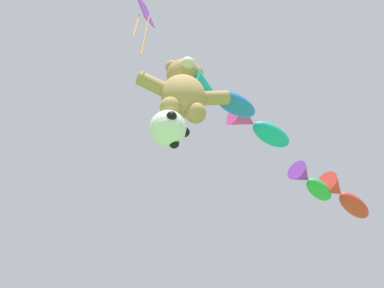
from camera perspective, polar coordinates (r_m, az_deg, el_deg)
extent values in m
ellipsoid|color=tan|center=(10.68, -1.15, 6.43)|extent=(1.12, 0.96, 1.37)
sphere|color=tan|center=(11.56, -1.06, 9.03)|extent=(0.94, 0.94, 0.94)
sphere|color=beige|center=(11.32, -0.58, 10.59)|extent=(0.40, 0.40, 0.40)
sphere|color=tan|center=(11.86, -2.66, 10.23)|extent=(0.39, 0.39, 0.39)
cylinder|color=tan|center=(10.83, -5.37, 7.98)|extent=(0.81, 0.36, 0.64)
sphere|color=tan|center=(10.09, -2.91, 4.89)|extent=(0.51, 0.51, 0.51)
sphere|color=tan|center=(11.92, 0.57, 9.51)|extent=(0.39, 0.39, 0.39)
cylinder|color=tan|center=(11.00, 3.04, 6.15)|extent=(0.81, 0.36, 0.64)
sphere|color=tan|center=(10.16, 0.49, 4.16)|extent=(0.51, 0.51, 0.51)
sphere|color=white|center=(9.43, -3.24, 2.06)|extent=(0.83, 0.83, 0.83)
sphere|color=black|center=(9.48, -0.99, 1.59)|extent=(0.23, 0.23, 0.23)
sphere|color=black|center=(9.79, -3.97, 1.88)|extent=(0.23, 0.23, 0.23)
sphere|color=black|center=(9.17, -2.75, 3.70)|extent=(0.23, 0.23, 0.23)
sphere|color=black|center=(9.28, -2.41, 0.08)|extent=(0.23, 0.23, 0.23)
ellipsoid|color=blue|center=(11.56, 5.78, 5.32)|extent=(1.35, 0.89, 0.48)
cone|color=#19ADB2|center=(11.25, 1.68, 7.46)|extent=(0.85, 0.87, 0.71)
sphere|color=black|center=(11.81, 7.33, 4.79)|extent=(0.12, 0.12, 0.12)
ellipsoid|color=#19ADB2|center=(13.14, 10.51, 1.26)|extent=(1.47, 1.04, 0.54)
cone|color=#E53F9E|center=(12.68, 6.97, 3.37)|extent=(0.95, 0.99, 0.79)
sphere|color=black|center=(13.46, 11.79, 0.80)|extent=(0.14, 0.14, 0.14)
ellipsoid|color=green|center=(14.15, 16.56, -5.85)|extent=(1.23, 1.03, 0.46)
cone|color=purple|center=(13.59, 14.53, -4.05)|extent=(0.87, 0.90, 0.68)
sphere|color=black|center=(14.48, 17.24, -6.21)|extent=(0.12, 0.12, 0.12)
ellipsoid|color=red|center=(15.45, 20.80, -7.67)|extent=(1.60, 1.27, 0.52)
cone|color=red|center=(14.64, 18.42, -5.59)|extent=(1.09, 1.07, 0.77)
sphere|color=black|center=(15.88, 21.57, -8.11)|extent=(0.14, 0.14, 0.14)
cube|color=purple|center=(12.87, -6.24, 17.18)|extent=(0.73, 0.84, 1.09)
cylinder|color=orange|center=(11.82, -7.41, 15.45)|extent=(0.03, 0.04, 1.57)
cylinder|color=orange|center=(11.58, -6.22, 14.39)|extent=(0.03, 0.21, 2.13)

